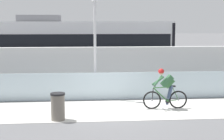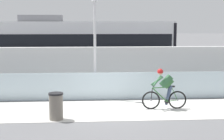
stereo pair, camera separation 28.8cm
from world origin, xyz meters
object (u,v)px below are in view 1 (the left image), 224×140
object	(u,v)px
cyclist_on_bike	(165,89)
lamp_post_antenna	(95,25)
tram	(75,49)
trash_bin	(58,107)

from	to	relation	value
cyclist_on_bike	lamp_post_antenna	distance (m)	4.25
tram	cyclist_on_bike	size ratio (longest dim) A/B	6.25
tram	lamp_post_antenna	size ratio (longest dim) A/B	2.13
tram	trash_bin	world-z (taller)	tram
lamp_post_antenna	trash_bin	bearing A→B (deg)	-112.77
cyclist_on_bike	trash_bin	distance (m)	4.30
tram	lamp_post_antenna	xyz separation A→B (m)	(1.01, -4.70, 1.40)
tram	cyclist_on_bike	world-z (taller)	tram
cyclist_on_bike	tram	bearing A→B (deg)	118.26
tram	trash_bin	size ratio (longest dim) A/B	11.52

